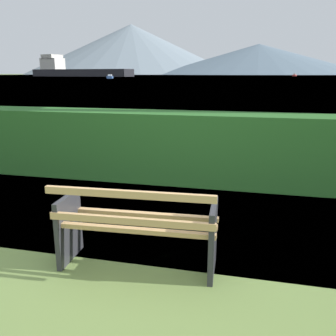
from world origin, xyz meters
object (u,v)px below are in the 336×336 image
Objects in this scene: fishing_boat_near at (110,77)px; sailboat_mid at (294,75)px; cargo_ship_large at (74,70)px; park_bench at (137,227)px.

sailboat_mid reaches higher than fishing_boat_near.
cargo_ship_large reaches higher than sailboat_mid.
cargo_ship_large is 11.59× the size of fishing_boat_near.
fishing_boat_near reaches higher than park_bench.
sailboat_mid is at bearing 84.57° from park_bench.
park_bench is 240.56m from sailboat_mid.
cargo_ship_large is at bearing 125.08° from fishing_boat_near.
cargo_ship_large is 10.34× the size of sailboat_mid.
cargo_ship_large reaches higher than park_bench.
fishing_boat_near is 0.89× the size of sailboat_mid.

